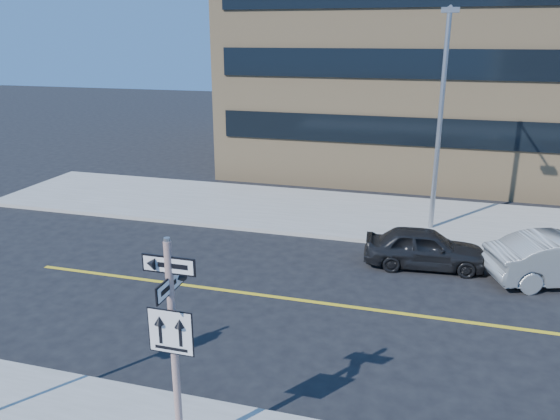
% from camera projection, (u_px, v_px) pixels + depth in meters
% --- Properties ---
extents(ground, '(120.00, 120.00, 0.00)m').
position_uv_depth(ground, '(232.00, 378.00, 12.04)').
color(ground, black).
rests_on(ground, ground).
extents(sign_pole, '(0.92, 0.92, 4.06)m').
position_uv_depth(sign_pole, '(173.00, 339.00, 8.99)').
color(sign_pole, beige).
rests_on(sign_pole, near_sidewalk).
extents(parked_car_a, '(1.88, 3.96, 1.31)m').
position_uv_depth(parked_car_a, '(425.00, 248.00, 17.63)').
color(parked_car_a, black).
rests_on(parked_car_a, ground).
extents(streetlight_a, '(0.55, 2.25, 8.00)m').
position_uv_depth(streetlight_a, '(441.00, 108.00, 19.38)').
color(streetlight_a, gray).
rests_on(streetlight_a, far_sidewalk).
extents(building_brick, '(18.00, 18.00, 18.00)m').
position_uv_depth(building_brick, '(413.00, 3.00, 31.64)').
color(building_brick, tan).
rests_on(building_brick, ground).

